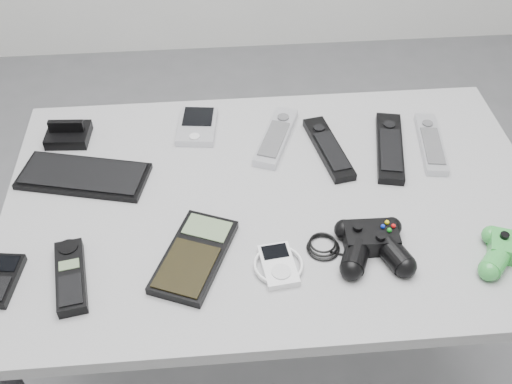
{
  "coord_description": "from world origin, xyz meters",
  "views": [
    {
      "loc": [
        -0.14,
        -0.83,
        1.5
      ],
      "look_at": [
        -0.07,
        -0.02,
        0.71
      ],
      "focal_mm": 42.0,
      "sensor_mm": 36.0,
      "label": 1
    }
  ],
  "objects": [
    {
      "name": "floor",
      "position": [
        0.0,
        0.0,
        0.0
      ],
      "size": [
        3.5,
        3.5,
        0.0
      ],
      "primitive_type": "plane",
      "color": "slate",
      "rests_on": "ground"
    },
    {
      "name": "desk",
      "position": [
        -0.04,
        -0.01,
        0.63
      ],
      "size": [
        1.04,
        0.67,
        0.69
      ],
      "color": "gray",
      "rests_on": "floor"
    },
    {
      "name": "pda_keyboard",
      "position": [
        -0.41,
        0.07,
        0.7
      ],
      "size": [
        0.27,
        0.16,
        0.02
      ],
      "primitive_type": "cube",
      "rotation": [
        0.0,
        0.0,
        -0.24
      ],
      "color": "black",
      "rests_on": "desk"
    },
    {
      "name": "dock_bracket",
      "position": [
        -0.46,
        0.2,
        0.72
      ],
      "size": [
        0.09,
        0.08,
        0.05
      ],
      "primitive_type": "cube",
      "rotation": [
        0.0,
        0.0,
        -0.07
      ],
      "color": "black",
      "rests_on": "desk"
    },
    {
      "name": "pda",
      "position": [
        -0.18,
        0.21,
        0.7
      ],
      "size": [
        0.09,
        0.13,
        0.02
      ],
      "primitive_type": "cube",
      "rotation": [
        0.0,
        0.0,
        -0.12
      ],
      "color": "#BABAC2",
      "rests_on": "desk"
    },
    {
      "name": "remote_silver_a",
      "position": [
        -0.01,
        0.16,
        0.71
      ],
      "size": [
        0.12,
        0.2,
        0.02
      ],
      "primitive_type": "cube",
      "rotation": [
        0.0,
        0.0,
        -0.37
      ],
      "color": "#BABAC2",
      "rests_on": "desk"
    },
    {
      "name": "remote_black_a",
      "position": [
        0.09,
        0.11,
        0.71
      ],
      "size": [
        0.08,
        0.2,
        0.02
      ],
      "primitive_type": "cube",
      "rotation": [
        0.0,
        0.0,
        0.18
      ],
      "color": "black",
      "rests_on": "desk"
    },
    {
      "name": "remote_black_b",
      "position": [
        0.22,
        0.11,
        0.71
      ],
      "size": [
        0.1,
        0.22,
        0.02
      ],
      "primitive_type": "cube",
      "rotation": [
        0.0,
        0.0,
        -0.21
      ],
      "color": "black",
      "rests_on": "desk"
    },
    {
      "name": "remote_silver_b",
      "position": [
        0.31,
        0.11,
        0.7
      ],
      "size": [
        0.07,
        0.2,
        0.02
      ],
      "primitive_type": "cube",
      "rotation": [
        0.0,
        0.0,
        -0.15
      ],
      "color": "#B2B3B9",
      "rests_on": "desk"
    },
    {
      "name": "mobile_phone",
      "position": [
        -0.51,
        -0.18,
        0.7
      ],
      "size": [
        0.06,
        0.11,
        0.02
      ],
      "primitive_type": "cube",
      "rotation": [
        0.0,
        0.0,
        -0.14
      ],
      "color": "black",
      "rests_on": "desk"
    },
    {
      "name": "cordless_handset",
      "position": [
        -0.4,
        -0.18,
        0.71
      ],
      "size": [
        0.07,
        0.16,
        0.02
      ],
      "primitive_type": "cube",
      "rotation": [
        0.0,
        0.0,
        0.18
      ],
      "color": "black",
      "rests_on": "desk"
    },
    {
      "name": "calculator",
      "position": [
        -0.19,
        -0.15,
        0.7
      ],
      "size": [
        0.16,
        0.21,
        0.02
      ],
      "primitive_type": "cube",
      "rotation": [
        0.0,
        0.0,
        -0.4
      ],
      "color": "black",
      "rests_on": "desk"
    },
    {
      "name": "mp3_player",
      "position": [
        -0.05,
        -0.19,
        0.7
      ],
      "size": [
        0.1,
        0.1,
        0.02
      ],
      "primitive_type": "cube",
      "rotation": [
        0.0,
        0.0,
        0.12
      ],
      "color": "white",
      "rests_on": "desk"
    },
    {
      "name": "controller_black",
      "position": [
        0.12,
        -0.16,
        0.72
      ],
      "size": [
        0.23,
        0.14,
        0.04
      ],
      "primitive_type": null,
      "rotation": [
        0.0,
        0.0,
        -0.02
      ],
      "color": "black",
      "rests_on": "desk"
    }
  ]
}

